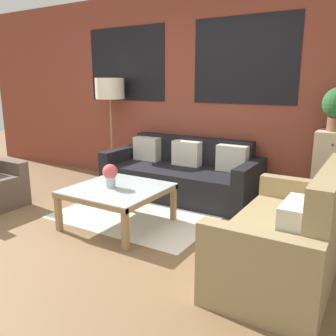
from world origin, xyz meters
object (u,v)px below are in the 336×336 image
(floor_lamp, at_px, (110,92))
(flower_vase, at_px, (110,174))
(drawer_cabinet, at_px, (332,175))
(couch_dark, at_px, (181,175))
(coffee_table, at_px, (118,193))
(settee_vintage, at_px, (289,239))

(floor_lamp, relative_size, flower_vase, 6.26)
(floor_lamp, bearing_deg, flower_vase, -50.68)
(floor_lamp, distance_m, drawer_cabinet, 3.31)
(couch_dark, height_order, flower_vase, couch_dark)
(coffee_table, bearing_deg, settee_vintage, -3.18)
(couch_dark, relative_size, flower_vase, 8.31)
(floor_lamp, bearing_deg, settee_vintage, -26.38)
(couch_dark, height_order, floor_lamp, floor_lamp)
(couch_dark, bearing_deg, flower_vase, -95.99)
(coffee_table, distance_m, drawer_cabinet, 2.44)
(coffee_table, relative_size, floor_lamp, 0.60)
(coffee_table, height_order, drawer_cabinet, drawer_cabinet)
(settee_vintage, relative_size, coffee_table, 1.63)
(floor_lamp, distance_m, flower_vase, 2.07)
(drawer_cabinet, bearing_deg, flower_vase, -142.58)
(coffee_table, xyz_separation_m, drawer_cabinet, (1.93, 1.48, 0.13))
(couch_dark, height_order, drawer_cabinet, drawer_cabinet)
(couch_dark, relative_size, floor_lamp, 1.33)
(coffee_table, bearing_deg, drawer_cabinet, 37.58)
(drawer_cabinet, bearing_deg, floor_lamp, -179.05)
(couch_dark, distance_m, settee_vintage, 2.23)
(coffee_table, relative_size, drawer_cabinet, 0.96)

